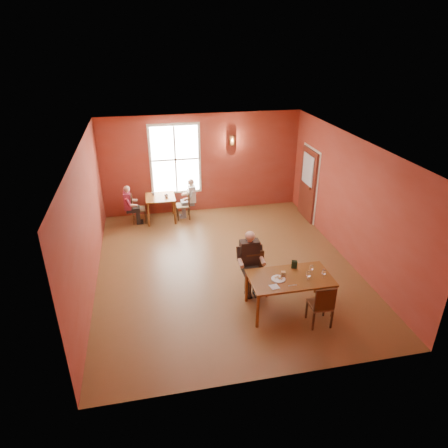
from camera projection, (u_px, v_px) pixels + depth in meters
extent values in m
cube|color=brown|center=(226.00, 267.00, 9.61)|extent=(6.00, 7.00, 0.01)
cube|color=brown|center=(202.00, 164.00, 12.04)|extent=(6.00, 0.04, 3.00)
cube|color=brown|center=(275.00, 304.00, 5.88)|extent=(6.00, 0.04, 3.00)
cube|color=brown|center=(87.00, 221.00, 8.41)|extent=(0.04, 7.00, 3.00)
cube|color=brown|center=(349.00, 200.00, 9.50)|extent=(0.04, 7.00, 3.00)
cube|color=white|center=(226.00, 144.00, 8.30)|extent=(6.00, 7.00, 0.04)
cube|color=white|center=(175.00, 160.00, 11.77)|extent=(1.36, 0.10, 1.96)
cube|color=maroon|center=(307.00, 185.00, 11.72)|extent=(0.12, 1.04, 2.10)
cylinder|color=brown|center=(232.00, 140.00, 11.81)|extent=(0.16, 0.16, 0.28)
cylinder|color=silver|center=(278.00, 279.00, 7.76)|extent=(0.35, 0.35, 0.04)
cube|color=tan|center=(283.00, 275.00, 7.83)|extent=(0.09, 0.09, 0.10)
cube|color=#1B3521|center=(294.00, 265.00, 8.09)|extent=(0.12, 0.09, 0.18)
cube|color=white|center=(293.00, 285.00, 7.58)|extent=(0.18, 0.02, 0.00)
cube|color=white|center=(274.00, 287.00, 7.54)|extent=(0.19, 0.19, 0.01)
imported|color=silver|center=(166.00, 196.00, 11.62)|extent=(0.13, 0.13, 0.09)
imported|color=white|center=(153.00, 194.00, 11.75)|extent=(0.09, 0.09, 0.09)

